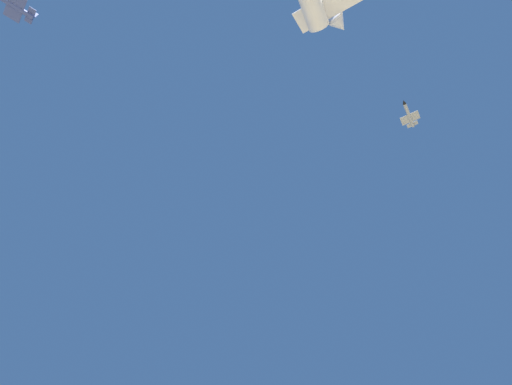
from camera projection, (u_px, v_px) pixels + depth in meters
The scene contains 2 objects.
chase_jet_lead at pixel (10, 3), 114.26m from camera, with size 14.73×9.92×4.00m.
chase_jet_high_escort at pixel (409, 115), 180.35m from camera, with size 11.96×13.59×4.00m.
Camera 1 is at (9.36, 90.89, 3.74)m, focal length 28.83 mm.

